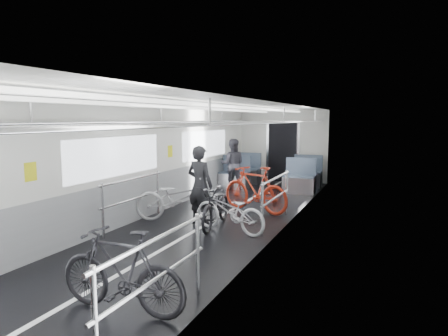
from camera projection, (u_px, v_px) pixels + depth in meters
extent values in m
cube|color=black|center=(186.00, 236.00, 7.24)|extent=(3.00, 14.00, 0.01)
cube|color=white|center=(184.00, 102.00, 6.94)|extent=(3.00, 14.00, 0.02)
cube|color=silver|center=(116.00, 167.00, 7.66)|extent=(0.02, 14.00, 2.40)
cube|color=silver|center=(266.00, 175.00, 6.52)|extent=(0.02, 14.00, 2.40)
cube|color=silver|center=(283.00, 146.00, 13.50)|extent=(3.00, 0.02, 2.40)
cube|color=white|center=(186.00, 236.00, 7.24)|extent=(0.08, 13.80, 0.01)
cube|color=gray|center=(119.00, 205.00, 7.74)|extent=(0.01, 13.90, 0.90)
cube|color=gray|center=(264.00, 220.00, 6.62)|extent=(0.01, 13.90, 0.90)
cube|color=white|center=(117.00, 156.00, 7.63)|extent=(0.01, 10.80, 0.75)
cube|color=white|center=(265.00, 163.00, 6.51)|extent=(0.01, 10.80, 0.75)
cube|color=white|center=(157.00, 106.00, 7.16)|extent=(0.14, 13.40, 0.05)
cube|color=white|center=(213.00, 105.00, 6.74)|extent=(0.14, 13.40, 0.05)
cube|color=black|center=(282.00, 152.00, 13.47)|extent=(0.95, 0.10, 2.00)
imported|color=#9E9EA2|center=(179.00, 198.00, 8.25)|extent=(1.94, 1.20, 0.96)
imported|color=black|center=(121.00, 271.00, 4.33)|extent=(1.59, 0.48, 0.95)
imported|color=silver|center=(229.00, 211.00, 7.44)|extent=(1.64, 0.91, 0.82)
imported|color=#B32A16|center=(255.00, 189.00, 9.05)|extent=(1.83, 1.04, 1.06)
imported|color=black|center=(216.00, 206.00, 7.80)|extent=(0.75, 1.67, 0.85)
imported|color=black|center=(200.00, 185.00, 8.00)|extent=(0.64, 0.48, 1.59)
imported|color=#2D2C33|center=(232.00, 164.00, 11.95)|extent=(0.89, 0.78, 1.52)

